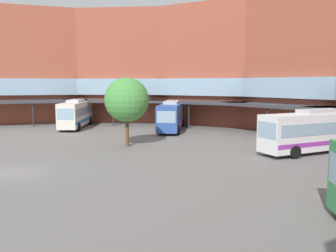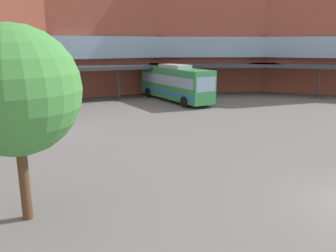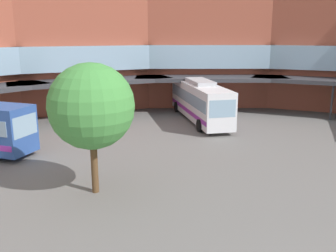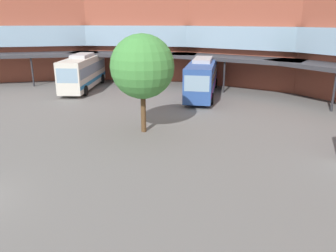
# 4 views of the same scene
# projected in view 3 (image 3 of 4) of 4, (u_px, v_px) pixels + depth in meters

# --- Properties ---
(station_building) EXTENTS (77.10, 42.78, 17.87)m
(station_building) POSITION_uv_depth(u_px,v_px,m) (171.00, 29.00, 29.10)
(station_building) COLOR #9E4C38
(station_building) RESTS_ON ground
(bus_3) EXTENTS (2.85, 12.43, 3.93)m
(bus_3) POSITION_uv_depth(u_px,v_px,m) (200.00, 100.00, 35.58)
(bus_3) COLOR white
(bus_3) RESTS_ON ground
(plaza_tree) EXTENTS (4.39, 4.39, 6.83)m
(plaza_tree) POSITION_uv_depth(u_px,v_px,m) (91.00, 107.00, 18.67)
(plaza_tree) COLOR brown
(plaza_tree) RESTS_ON ground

